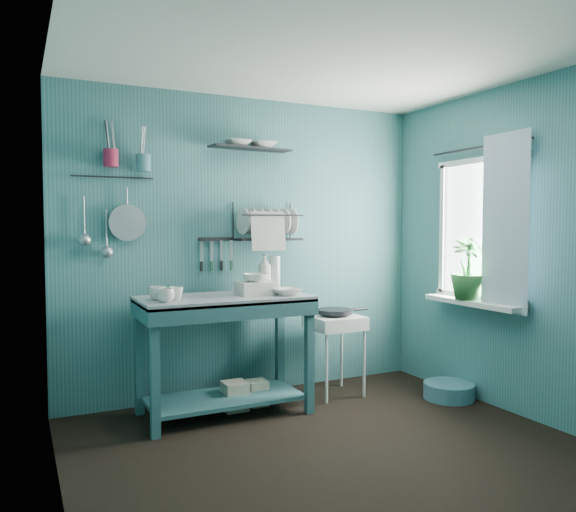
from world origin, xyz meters
name	(u,v)px	position (x,y,z in m)	size (l,w,h in m)	color
floor	(340,455)	(0.00, 0.00, 0.00)	(3.20, 3.20, 0.00)	black
ceiling	(342,46)	(0.00, 0.00, 2.50)	(3.20, 3.20, 0.00)	silver
wall_back	(249,247)	(0.00, 1.50, 1.25)	(3.20, 3.20, 0.00)	#336769
wall_front	(553,273)	(0.00, -1.50, 1.25)	(3.20, 3.20, 0.00)	#336769
wall_left	(59,262)	(-1.60, 0.00, 1.25)	(3.00, 3.00, 0.00)	#336769
wall_right	(528,250)	(1.60, 0.00, 1.25)	(3.00, 3.00, 0.00)	#336769
work_counter	(224,355)	(-0.39, 1.05, 0.45)	(1.27, 0.63, 0.90)	#2D5B60
mug_left	(166,295)	(-0.87, 0.89, 0.95)	(0.12, 0.12, 0.10)	silver
mug_mid	(176,293)	(-0.77, 0.99, 0.95)	(0.10, 0.10, 0.09)	silver
mug_right	(157,293)	(-0.89, 1.05, 0.95)	(0.12, 0.12, 0.10)	silver
wash_tub	(256,288)	(-0.14, 1.03, 0.95)	(0.28, 0.22, 0.10)	beige
tub_bowl	(256,278)	(-0.14, 1.03, 1.03)	(0.20, 0.20, 0.06)	silver
soap_bottle	(265,272)	(0.03, 1.25, 1.05)	(0.12, 0.12, 0.30)	beige
water_bottle	(275,273)	(0.13, 1.27, 1.04)	(0.09, 0.09, 0.28)	#A8B5BC
counter_bowl	(287,292)	(0.06, 0.90, 0.93)	(0.22, 0.22, 0.05)	silver
hotplate_stand	(334,355)	(0.61, 1.11, 0.34)	(0.42, 0.42, 0.67)	silver
frying_pan	(335,311)	(0.61, 1.11, 0.71)	(0.30, 0.30, 0.04)	black
knife_strip	(216,239)	(-0.31, 1.47, 1.32)	(0.32, 0.02, 0.03)	black
dish_rack	(268,221)	(0.11, 1.37, 1.46)	(0.55, 0.24, 0.32)	black
upper_shelf	(251,149)	(-0.02, 1.40, 2.06)	(0.70, 0.18, 0.01)	black
shelf_bowl_left	(238,145)	(-0.13, 1.40, 2.09)	(0.21, 0.21, 0.05)	silver
shelf_bowl_right	(264,154)	(0.09, 1.40, 2.02)	(0.21, 0.21, 0.05)	silver
utensil_cup_magenta	(111,158)	(-1.14, 1.42, 1.93)	(0.11, 0.11, 0.13)	#9E1D3C
utensil_cup_teal	(143,163)	(-0.90, 1.42, 1.91)	(0.11, 0.11, 0.13)	#3B757C
colander	(127,223)	(-1.02, 1.45, 1.45)	(0.28, 0.28, 0.03)	#A4A5AC
ladle_outer	(84,217)	(-1.33, 1.46, 1.49)	(0.01, 0.01, 0.30)	#A4A5AC
ladle_inner	(106,229)	(-1.17, 1.46, 1.40)	(0.01, 0.01, 0.30)	#A4A5AC
hook_rail	(113,177)	(-1.12, 1.47, 1.79)	(0.01, 0.01, 0.60)	black
window_glass	(481,229)	(1.59, 0.45, 1.40)	(1.10, 1.10, 0.00)	white
windowsill	(472,303)	(1.50, 0.45, 0.81)	(0.16, 0.95, 0.04)	silver
curtain	(505,223)	(1.52, 0.15, 1.45)	(1.35, 1.35, 0.00)	silver
curtain_rod	(478,147)	(1.54, 0.45, 2.05)	(0.02, 0.02, 1.05)	black
potted_plant	(468,269)	(1.50, 0.50, 1.08)	(0.28, 0.28, 0.50)	#29672E
storage_tin_large	(235,396)	(-0.29, 1.10, 0.11)	(0.18, 0.18, 0.22)	tan
storage_tin_small	(257,393)	(-0.09, 1.13, 0.10)	(0.15, 0.15, 0.20)	tan
floor_basin	(449,391)	(1.40, 0.59, 0.07)	(0.41, 0.41, 0.13)	teal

